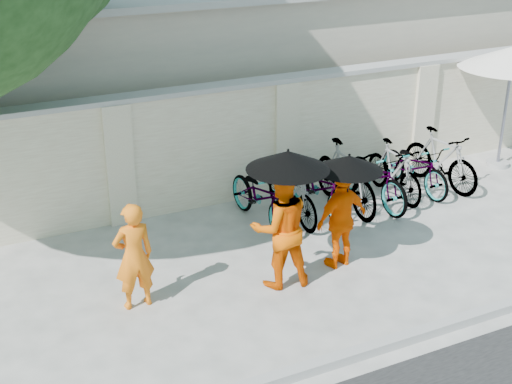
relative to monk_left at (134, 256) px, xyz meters
name	(u,v)px	position (x,y,z in m)	size (l,w,h in m)	color
ground	(261,297)	(1.56, -0.53, -0.73)	(80.00, 80.00, 0.00)	beige
kerb	(327,363)	(1.56, -2.23, -0.67)	(40.00, 0.16, 0.12)	#9E9E9E
compound_wall	(231,144)	(2.56, 2.67, 0.27)	(20.00, 0.30, 2.00)	#EEE7CB
building_behind	(201,59)	(3.56, 6.47, 0.87)	(14.00, 6.00, 3.20)	#B9AF9D
monk_left	(134,256)	(0.00, 0.00, 0.00)	(0.54, 0.35, 1.47)	orange
monk_center	(281,228)	(1.95, -0.32, 0.12)	(0.83, 0.65, 1.71)	#EE5A01
parasol_center	(288,160)	(2.00, -0.40, 1.12)	(1.10, 1.10, 1.00)	black
monk_right	(342,219)	(2.98, -0.23, 0.00)	(0.86, 0.36, 1.47)	#FF5E00
parasol_right	(349,163)	(3.00, -0.31, 0.88)	(0.94, 0.94, 0.89)	black
bike_0	(261,196)	(2.56, 1.50, -0.25)	(0.65, 1.85, 0.97)	gray
bike_1	(292,192)	(3.08, 1.40, -0.24)	(0.46, 1.65, 0.99)	gray
bike_2	(319,187)	(3.60, 1.41, -0.24)	(0.65, 1.87, 0.98)	gray
bike_3	(345,177)	(4.12, 1.43, -0.16)	(0.54, 1.92, 1.15)	gray
bike_4	(372,176)	(4.64, 1.40, -0.23)	(0.67, 1.93, 1.01)	gray
bike_5	(394,170)	(5.16, 1.47, -0.24)	(0.47, 1.66, 0.99)	gray
bike_6	(415,166)	(5.68, 1.54, -0.28)	(0.61, 1.74, 0.92)	gray
bike_7	(441,159)	(6.19, 1.48, -0.20)	(0.50, 1.77, 1.06)	gray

